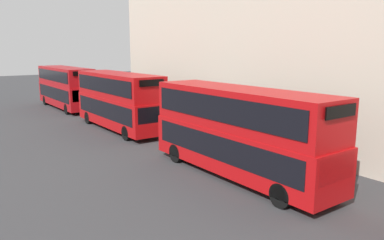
{
  "coord_description": "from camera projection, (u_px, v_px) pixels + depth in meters",
  "views": [
    {
      "loc": [
        -10.34,
        6.46,
        6.09
      ],
      "look_at": [
        0.48,
        21.41,
        2.56
      ],
      "focal_mm": 35.0,
      "sensor_mm": 36.0,
      "label": 1
    }
  ],
  "objects": [
    {
      "name": "pedestrian",
      "position": [
        125.0,
        107.0,
        34.15
      ],
      "size": [
        0.36,
        0.36,
        1.75
      ],
      "color": "brown",
      "rests_on": "ground"
    },
    {
      "name": "bus_second_in_queue",
      "position": [
        239.0,
        129.0,
        17.7
      ],
      "size": [
        2.59,
        10.55,
        4.28
      ],
      "color": "#B20C0F",
      "rests_on": "ground"
    },
    {
      "name": "bus_third_in_queue",
      "position": [
        119.0,
        99.0,
        28.24
      ],
      "size": [
        2.59,
        10.24,
        4.29
      ],
      "color": "#B20C0F",
      "rests_on": "ground"
    },
    {
      "name": "bus_trailing",
      "position": [
        65.0,
        86.0,
        38.36
      ],
      "size": [
        2.59,
        10.66,
        4.22
      ],
      "color": "#A80F14",
      "rests_on": "ground"
    }
  ]
}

